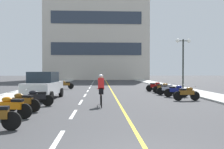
{
  "coord_description": "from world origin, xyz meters",
  "views": [
    {
      "loc": [
        -0.84,
        -4.43,
        1.88
      ],
      "look_at": [
        0.35,
        19.51,
        1.52
      ],
      "focal_mm": 38.38,
      "sensor_mm": 36.0,
      "label": 1
    }
  ],
  "objects_px": {
    "street_lamp_mid": "(183,52)",
    "motorcycle_4": "(187,93)",
    "motorcycle_5": "(176,91)",
    "motorcycle_6": "(168,89)",
    "parked_car_near": "(44,85)",
    "motorcycle_9": "(65,84)",
    "motorcycle_8": "(155,86)",
    "motorcycle_3": "(37,98)",
    "motorcycle_7": "(163,88)",
    "cyclist_rider": "(101,89)",
    "motorcycle_1": "(11,106)",
    "motorcycle_2": "(22,102)"
  },
  "relations": [
    {
      "from": "motorcycle_6",
      "to": "motorcycle_7",
      "type": "bearing_deg",
      "value": 89.16
    },
    {
      "from": "parked_car_near",
      "to": "motorcycle_1",
      "type": "xyz_separation_m",
      "value": [
        0.27,
        -6.55,
        -0.44
      ]
    },
    {
      "from": "parked_car_near",
      "to": "motorcycle_8",
      "type": "bearing_deg",
      "value": 31.42
    },
    {
      "from": "street_lamp_mid",
      "to": "motorcycle_2",
      "type": "height_order",
      "value": "street_lamp_mid"
    },
    {
      "from": "motorcycle_3",
      "to": "cyclist_rider",
      "type": "xyz_separation_m",
      "value": [
        3.38,
        -0.02,
        0.41
      ]
    },
    {
      "from": "motorcycle_3",
      "to": "cyclist_rider",
      "type": "relative_size",
      "value": 0.96
    },
    {
      "from": "parked_car_near",
      "to": "motorcycle_8",
      "type": "height_order",
      "value": "parked_car_near"
    },
    {
      "from": "motorcycle_6",
      "to": "motorcycle_9",
      "type": "xyz_separation_m",
      "value": [
        -8.83,
        6.65,
        0.0
      ]
    },
    {
      "from": "motorcycle_1",
      "to": "cyclist_rider",
      "type": "xyz_separation_m",
      "value": [
        3.55,
        3.16,
        0.41
      ]
    },
    {
      "from": "motorcycle_8",
      "to": "motorcycle_9",
      "type": "xyz_separation_m",
      "value": [
        -8.64,
        3.42,
        0.0
      ]
    },
    {
      "from": "motorcycle_3",
      "to": "cyclist_rider",
      "type": "height_order",
      "value": "cyclist_rider"
    },
    {
      "from": "motorcycle_1",
      "to": "motorcycle_9",
      "type": "relative_size",
      "value": 0.99
    },
    {
      "from": "motorcycle_4",
      "to": "motorcycle_7",
      "type": "bearing_deg",
      "value": 92.34
    },
    {
      "from": "motorcycle_7",
      "to": "cyclist_rider",
      "type": "relative_size",
      "value": 0.95
    },
    {
      "from": "motorcycle_2",
      "to": "motorcycle_5",
      "type": "height_order",
      "value": "same"
    },
    {
      "from": "street_lamp_mid",
      "to": "motorcycle_4",
      "type": "bearing_deg",
      "value": -107.83
    },
    {
      "from": "parked_car_near",
      "to": "motorcycle_9",
      "type": "relative_size",
      "value": 2.53
    },
    {
      "from": "motorcycle_1",
      "to": "motorcycle_2",
      "type": "xyz_separation_m",
      "value": [
        -0.05,
        1.49,
        0.0
      ]
    },
    {
      "from": "parked_car_near",
      "to": "motorcycle_7",
      "type": "xyz_separation_m",
      "value": [
        9.01,
        3.59,
        -0.44
      ]
    },
    {
      "from": "motorcycle_7",
      "to": "motorcycle_9",
      "type": "xyz_separation_m",
      "value": [
        -8.85,
        5.2,
        0.0
      ]
    },
    {
      "from": "motorcycle_8",
      "to": "motorcycle_1",
      "type": "bearing_deg",
      "value": -125.59
    },
    {
      "from": "parked_car_near",
      "to": "motorcycle_9",
      "type": "xyz_separation_m",
      "value": [
        0.17,
        8.8,
        -0.44
      ]
    },
    {
      "from": "cyclist_rider",
      "to": "motorcycle_8",
      "type": "bearing_deg",
      "value": 60.36
    },
    {
      "from": "motorcycle_5",
      "to": "motorcycle_6",
      "type": "xyz_separation_m",
      "value": [
        -0.19,
        1.54,
        0.0
      ]
    },
    {
      "from": "motorcycle_5",
      "to": "cyclist_rider",
      "type": "bearing_deg",
      "value": -143.34
    },
    {
      "from": "motorcycle_8",
      "to": "motorcycle_9",
      "type": "height_order",
      "value": "same"
    },
    {
      "from": "motorcycle_5",
      "to": "motorcycle_9",
      "type": "height_order",
      "value": "same"
    },
    {
      "from": "parked_car_near",
      "to": "motorcycle_9",
      "type": "bearing_deg",
      "value": 88.92
    },
    {
      "from": "motorcycle_6",
      "to": "street_lamp_mid",
      "type": "bearing_deg",
      "value": 58.04
    },
    {
      "from": "motorcycle_4",
      "to": "motorcycle_7",
      "type": "xyz_separation_m",
      "value": [
        -0.2,
        4.96,
        0.0
      ]
    },
    {
      "from": "motorcycle_4",
      "to": "motorcycle_1",
      "type": "bearing_deg",
      "value": -149.95
    },
    {
      "from": "motorcycle_4",
      "to": "motorcycle_8",
      "type": "distance_m",
      "value": 6.77
    },
    {
      "from": "street_lamp_mid",
      "to": "motorcycle_3",
      "type": "relative_size",
      "value": 2.86
    },
    {
      "from": "motorcycle_9",
      "to": "cyclist_rider",
      "type": "bearing_deg",
      "value": -73.34
    },
    {
      "from": "motorcycle_3",
      "to": "motorcycle_4",
      "type": "xyz_separation_m",
      "value": [
        8.79,
        2.0,
        0.0
      ]
    },
    {
      "from": "cyclist_rider",
      "to": "motorcycle_4",
      "type": "bearing_deg",
      "value": 20.52
    },
    {
      "from": "motorcycle_2",
      "to": "motorcycle_7",
      "type": "height_order",
      "value": "same"
    },
    {
      "from": "street_lamp_mid",
      "to": "motorcycle_5",
      "type": "xyz_separation_m",
      "value": [
        -2.61,
        -6.03,
        -3.22
      ]
    },
    {
      "from": "motorcycle_5",
      "to": "cyclist_rider",
      "type": "distance_m",
      "value": 6.7
    },
    {
      "from": "motorcycle_9",
      "to": "motorcycle_2",
      "type": "bearing_deg",
      "value": -89.77
    },
    {
      "from": "motorcycle_1",
      "to": "motorcycle_5",
      "type": "height_order",
      "value": "same"
    },
    {
      "from": "motorcycle_4",
      "to": "motorcycle_6",
      "type": "height_order",
      "value": "same"
    },
    {
      "from": "motorcycle_1",
      "to": "motorcycle_8",
      "type": "bearing_deg",
      "value": 54.41
    },
    {
      "from": "motorcycle_2",
      "to": "motorcycle_7",
      "type": "relative_size",
      "value": 1.0
    },
    {
      "from": "motorcycle_5",
      "to": "motorcycle_6",
      "type": "height_order",
      "value": "same"
    },
    {
      "from": "motorcycle_4",
      "to": "motorcycle_8",
      "type": "height_order",
      "value": "same"
    },
    {
      "from": "motorcycle_1",
      "to": "cyclist_rider",
      "type": "distance_m",
      "value": 4.77
    },
    {
      "from": "motorcycle_2",
      "to": "motorcycle_9",
      "type": "xyz_separation_m",
      "value": [
        -0.05,
        13.85,
        0.0
      ]
    },
    {
      "from": "street_lamp_mid",
      "to": "motorcycle_1",
      "type": "height_order",
      "value": "street_lamp_mid"
    },
    {
      "from": "cyclist_rider",
      "to": "motorcycle_2",
      "type": "bearing_deg",
      "value": -155.16
    }
  ]
}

